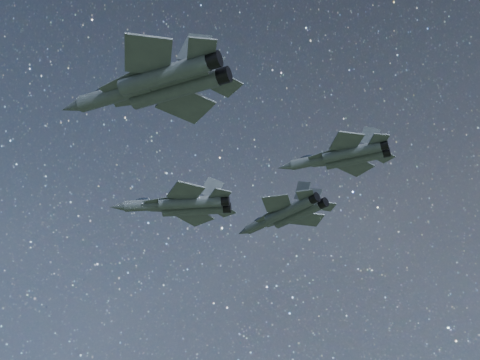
% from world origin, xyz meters
% --- Properties ---
extents(jet_lead, '(19.50, 13.04, 4.94)m').
position_xyz_m(jet_lead, '(-12.99, 4.45, 143.61)').
color(jet_lead, '#384147').
extents(jet_left, '(18.26, 12.17, 4.64)m').
position_xyz_m(jet_left, '(0.30, 13.79, 143.66)').
color(jet_left, '#384147').
extents(jet_right, '(19.55, 13.85, 4.96)m').
position_xyz_m(jet_right, '(1.07, -24.36, 138.88)').
color(jet_right, '#384147').
extents(jet_slot, '(15.70, 11.08, 3.97)m').
position_xyz_m(jet_slot, '(12.78, 2.19, 143.59)').
color(jet_slot, '#384147').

